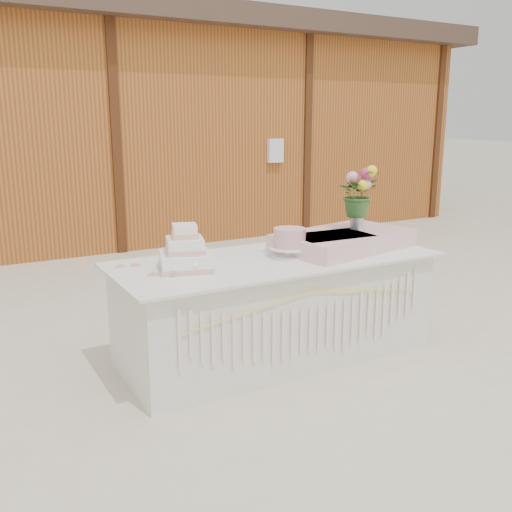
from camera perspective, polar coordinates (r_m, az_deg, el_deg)
The scene contains 9 objects.
ground at distance 4.42m, azimuth 1.94°, elevation -9.93°, with size 80.00×80.00×0.00m, color beige.
barn at distance 9.68m, azimuth -17.29°, elevation 12.44°, with size 12.60×4.60×3.30m.
cake_table at distance 4.27m, azimuth 2.02°, elevation -5.18°, with size 2.40×1.00×0.77m.
wedding_cake at distance 3.85m, azimuth -7.08°, elevation 0.19°, with size 0.43×0.43×0.31m.
pink_cake_stand at distance 4.17m, azimuth 3.37°, elevation 1.51°, with size 0.30×0.30×0.22m.
satin_runner at distance 4.50m, azimuth 8.74°, elevation 1.57°, with size 1.07×0.62×0.13m, color beige.
flower_vase at distance 4.61m, azimuth 10.05°, elevation 3.60°, with size 0.11×0.11×0.15m, color #BBBBC0.
bouquet at distance 4.57m, azimuth 10.18°, elevation 6.77°, with size 0.33×0.28×0.36m, color #305F26.
loose_flowers at distance 3.89m, azimuth -11.82°, elevation -1.30°, with size 0.15×0.36×0.02m, color pink, non-canonical shape.
Camera 1 is at (-2.12, -3.45, 1.75)m, focal length 40.00 mm.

